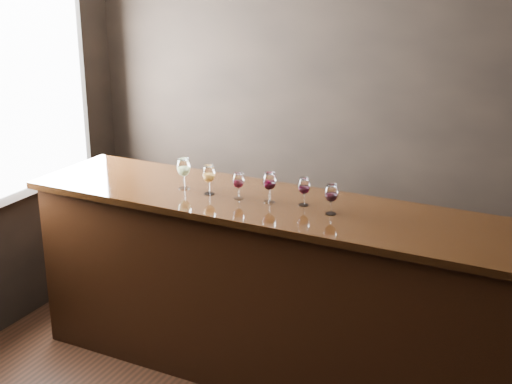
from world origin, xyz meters
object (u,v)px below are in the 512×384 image
at_px(glass_red_b, 269,182).
at_px(glass_red_c, 304,187).
at_px(glass_amber, 209,175).
at_px(glass_red_a, 238,181).
at_px(glass_white, 184,168).
at_px(bar_counter, 280,295).
at_px(glass_red_d, 331,194).
at_px(back_bar_shelf, 333,267).

relative_size(glass_red_b, glass_red_c, 1.12).
bearing_deg(glass_amber, glass_red_c, 5.81).
bearing_deg(glass_red_a, glass_red_c, 8.90).
bearing_deg(glass_red_c, glass_red_b, -168.87).
bearing_deg(glass_amber, glass_red_b, 3.03).
bearing_deg(glass_red_c, glass_red_a, -171.10).
distance_m(glass_white, glass_red_a, 0.41).
distance_m(bar_counter, glass_red_c, 0.75).
xyz_separation_m(glass_red_b, glass_red_c, (0.21, 0.04, -0.01)).
height_order(glass_red_b, glass_red_c, glass_red_b).
relative_size(bar_counter, glass_red_d, 17.83).
bearing_deg(glass_amber, glass_red_a, -0.34).
bearing_deg(glass_red_d, glass_amber, 179.22).
relative_size(bar_counter, glass_red_b, 16.90).
height_order(glass_amber, glass_red_d, glass_amber).
bearing_deg(glass_red_d, glass_white, 177.93).
height_order(back_bar_shelf, glass_red_a, glass_red_a).
xyz_separation_m(bar_counter, glass_red_b, (-0.07, -0.01, 0.75)).
xyz_separation_m(glass_red_c, glass_red_d, (0.20, -0.07, 0.01)).
height_order(glass_red_a, glass_red_c, glass_red_c).
height_order(bar_counter, glass_amber, glass_amber).
xyz_separation_m(back_bar_shelf, glass_red_b, (-0.12, -0.90, 0.91)).
height_order(glass_white, glass_red_c, glass_white).
bearing_deg(bar_counter, glass_red_a, -172.29).
xyz_separation_m(bar_counter, glass_amber, (-0.49, -0.03, 0.75)).
bearing_deg(glass_red_d, glass_red_c, 159.69).
distance_m(glass_amber, glass_red_b, 0.41).
xyz_separation_m(glass_red_a, glass_red_c, (0.41, 0.06, 0.00)).
bearing_deg(glass_amber, bar_counter, 3.34).
xyz_separation_m(bar_counter, glass_red_a, (-0.28, -0.03, 0.73)).
bearing_deg(glass_red_a, glass_white, 176.22).
bearing_deg(bar_counter, glass_red_c, 15.99).
distance_m(glass_white, glass_red_c, 0.82).
height_order(glass_red_a, glass_red_b, glass_red_b).
xyz_separation_m(bar_counter, back_bar_shelf, (0.05, 0.89, -0.16)).
xyz_separation_m(back_bar_shelf, glass_red_c, (0.09, -0.86, 0.90)).
bearing_deg(glass_white, glass_red_a, -3.78).
height_order(back_bar_shelf, glass_red_c, glass_red_c).
bearing_deg(glass_red_a, glass_amber, 179.66).
height_order(glass_amber, glass_red_a, glass_amber).
relative_size(glass_amber, glass_red_d, 1.04).
height_order(bar_counter, back_bar_shelf, bar_counter).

